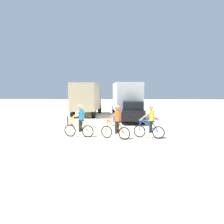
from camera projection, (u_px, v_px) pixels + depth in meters
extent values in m
plane|color=beige|center=(104.00, 139.00, 12.21)|extent=(120.00, 120.00, 0.00)
cube|color=#CCB78E|center=(86.00, 97.00, 23.50)|extent=(2.45, 5.22, 2.70)
cube|color=#4C6B9E|center=(91.00, 100.00, 26.92)|extent=(2.21, 1.52, 2.00)
cube|color=black|center=(92.00, 97.00, 27.59)|extent=(2.02, 0.10, 0.80)
cylinder|color=black|center=(82.00, 109.00, 26.97)|extent=(0.33, 1.00, 1.00)
cylinder|color=black|center=(100.00, 109.00, 26.85)|extent=(0.33, 1.00, 1.00)
cylinder|color=black|center=(73.00, 113.00, 22.01)|extent=(0.33, 1.00, 1.00)
cylinder|color=black|center=(94.00, 113.00, 21.89)|extent=(0.33, 1.00, 1.00)
cube|color=white|center=(127.00, 97.00, 22.57)|extent=(2.99, 5.44, 2.70)
cube|color=#4C6B9E|center=(123.00, 100.00, 25.99)|extent=(2.36, 1.74, 2.00)
cube|color=black|center=(122.00, 97.00, 26.66)|extent=(2.02, 0.31, 0.80)
cylinder|color=black|center=(114.00, 109.00, 25.92)|extent=(0.43, 1.03, 1.00)
cylinder|color=black|center=(132.00, 109.00, 26.05)|extent=(0.43, 1.03, 1.00)
cylinder|color=black|center=(118.00, 114.00, 20.96)|extent=(0.43, 1.03, 1.00)
cylinder|color=black|center=(140.00, 113.00, 21.09)|extent=(0.43, 1.03, 1.00)
cube|color=black|center=(133.00, 114.00, 18.84)|extent=(1.84, 4.23, 0.76)
cube|color=black|center=(133.00, 105.00, 18.63)|extent=(1.64, 2.13, 0.68)
cylinder|color=black|center=(124.00, 116.00, 20.22)|extent=(0.23, 0.64, 0.64)
cylinder|color=black|center=(142.00, 117.00, 20.11)|extent=(0.23, 0.64, 0.64)
cylinder|color=black|center=(123.00, 120.00, 17.64)|extent=(0.23, 0.64, 0.64)
cylinder|color=black|center=(144.00, 120.00, 17.53)|extent=(0.23, 0.64, 0.64)
torus|color=black|center=(70.00, 131.00, 12.88)|extent=(0.68, 0.17, 0.68)
cylinder|color=silver|center=(70.00, 131.00, 12.88)|extent=(0.09, 0.09, 0.08)
torus|color=black|center=(88.00, 131.00, 12.65)|extent=(0.68, 0.17, 0.68)
cylinder|color=silver|center=(88.00, 131.00, 12.65)|extent=(0.09, 0.09, 0.08)
cylinder|color=gold|center=(79.00, 125.00, 12.73)|extent=(1.02, 0.22, 0.68)
cylinder|color=gold|center=(76.00, 120.00, 12.74)|extent=(0.66, 0.16, 0.13)
cylinder|color=gold|center=(85.00, 126.00, 12.66)|extent=(0.39, 0.11, 0.59)
cylinder|color=gold|center=(70.00, 125.00, 12.84)|extent=(0.11, 0.07, 0.64)
cylinder|color=silver|center=(71.00, 119.00, 12.81)|extent=(0.12, 0.52, 0.04)
cube|color=black|center=(82.00, 120.00, 12.67)|extent=(0.26, 0.16, 0.06)
cube|color=teal|center=(81.00, 115.00, 12.65)|extent=(0.25, 0.35, 0.56)
sphere|color=tan|center=(80.00, 108.00, 12.62)|extent=(0.22, 0.22, 0.22)
cone|color=tan|center=(80.00, 105.00, 12.61)|extent=(0.32, 0.32, 0.10)
cylinder|color=#26262B|center=(80.00, 126.00, 12.59)|extent=(0.12, 0.12, 0.66)
cylinder|color=#26262B|center=(81.00, 125.00, 12.84)|extent=(0.12, 0.12, 0.66)
cylinder|color=tan|center=(74.00, 115.00, 12.55)|extent=(0.63, 0.11, 0.53)
cylinder|color=tan|center=(77.00, 115.00, 12.90)|extent=(0.62, 0.20, 0.53)
torus|color=black|center=(107.00, 132.00, 12.48)|extent=(0.65, 0.33, 0.68)
cylinder|color=silver|center=(107.00, 132.00, 12.48)|extent=(0.11, 0.11, 0.08)
torus|color=black|center=(124.00, 133.00, 12.01)|extent=(0.65, 0.33, 0.68)
cylinder|color=silver|center=(124.00, 133.00, 12.01)|extent=(0.11, 0.11, 0.08)
cylinder|color=#E05119|center=(116.00, 127.00, 12.20)|extent=(0.96, 0.46, 0.68)
cylinder|color=#E05119|center=(113.00, 121.00, 12.26)|extent=(0.63, 0.31, 0.13)
cylinder|color=#E05119|center=(121.00, 128.00, 12.06)|extent=(0.37, 0.20, 0.59)
cylinder|color=#E05119|center=(107.00, 126.00, 12.44)|extent=(0.11, 0.09, 0.64)
cylinder|color=silver|center=(107.00, 120.00, 12.40)|extent=(0.24, 0.49, 0.04)
cube|color=black|center=(118.00, 122.00, 12.11)|extent=(0.27, 0.21, 0.06)
cube|color=orange|center=(118.00, 116.00, 12.09)|extent=(0.31, 0.37, 0.56)
sphere|color=#A87A5B|center=(117.00, 108.00, 12.08)|extent=(0.22, 0.22, 0.22)
cone|color=tan|center=(117.00, 106.00, 12.07)|extent=(0.32, 0.32, 0.10)
cylinder|color=#26262B|center=(116.00, 128.00, 12.06)|extent=(0.12, 0.12, 0.66)
cylinder|color=#26262B|center=(118.00, 127.00, 12.29)|extent=(0.12, 0.12, 0.66)
cylinder|color=#A87A5B|center=(111.00, 116.00, 12.08)|extent=(0.61, 0.26, 0.53)
cylinder|color=#A87A5B|center=(114.00, 116.00, 12.40)|extent=(0.58, 0.33, 0.53)
torus|color=black|center=(139.00, 131.00, 12.67)|extent=(0.66, 0.29, 0.68)
cylinder|color=silver|center=(139.00, 131.00, 12.67)|extent=(0.10, 0.10, 0.08)
torus|color=black|center=(158.00, 133.00, 12.26)|extent=(0.66, 0.29, 0.68)
cylinder|color=silver|center=(158.00, 133.00, 12.26)|extent=(0.10, 0.10, 0.08)
cylinder|color=blue|center=(149.00, 126.00, 12.42)|extent=(0.98, 0.40, 0.68)
cylinder|color=blue|center=(146.00, 121.00, 12.47)|extent=(0.64, 0.27, 0.13)
cylinder|color=blue|center=(155.00, 127.00, 12.30)|extent=(0.38, 0.18, 0.59)
cylinder|color=blue|center=(140.00, 126.00, 12.63)|extent=(0.11, 0.08, 0.64)
cylinder|color=silver|center=(140.00, 120.00, 12.59)|extent=(0.21, 0.50, 0.04)
cube|color=black|center=(152.00, 121.00, 12.34)|extent=(0.27, 0.19, 0.06)
cube|color=gold|center=(152.00, 116.00, 12.32)|extent=(0.30, 0.37, 0.56)
sphere|color=beige|center=(151.00, 108.00, 12.31)|extent=(0.22, 0.22, 0.22)
cone|color=tan|center=(151.00, 106.00, 12.29)|extent=(0.32, 0.32, 0.10)
cylinder|color=#26262B|center=(150.00, 127.00, 12.28)|extent=(0.12, 0.12, 0.66)
cylinder|color=#26262B|center=(151.00, 126.00, 12.52)|extent=(0.12, 0.12, 0.66)
cylinder|color=beige|center=(145.00, 116.00, 12.29)|extent=(0.62, 0.22, 0.53)
cylinder|color=beige|center=(147.00, 115.00, 12.62)|extent=(0.60, 0.30, 0.53)
torus|color=black|center=(68.00, 121.00, 16.87)|extent=(0.24, 0.67, 0.68)
torus|color=black|center=(68.00, 120.00, 17.89)|extent=(0.24, 0.67, 0.68)
cube|color=green|center=(68.00, 117.00, 17.35)|extent=(0.27, 0.87, 0.36)
cylinder|color=silver|center=(68.00, 113.00, 16.86)|extent=(0.49, 0.17, 0.04)
cube|color=#4C5199|center=(119.00, 119.00, 18.79)|extent=(0.97, 0.91, 0.58)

